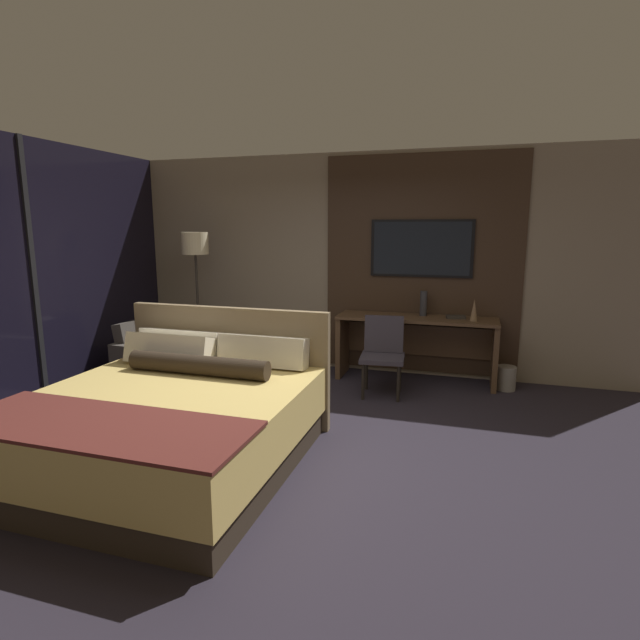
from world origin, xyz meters
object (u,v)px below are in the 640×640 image
at_px(desk_chair, 383,348).
at_px(armchair_by_window, 160,363).
at_px(desk, 416,337).
at_px(tv, 421,248).
at_px(vase_tall, 423,303).
at_px(floor_lamp, 196,255).
at_px(waste_bin, 506,378).
at_px(bed, 172,421).
at_px(book, 456,317).
at_px(vase_short, 474,310).

distance_m(desk_chair, armchair_by_window, 2.69).
xyz_separation_m(desk, armchair_by_window, (-2.94, -1.06, -0.29)).
bearing_deg(tv, vase_tall, -64.88).
bearing_deg(armchair_by_window, vase_tall, -64.70).
distance_m(tv, vase_tall, 0.68).
bearing_deg(armchair_by_window, floor_lamp, -7.02).
bearing_deg(desk, waste_bin, -4.29).
distance_m(desk, desk_chair, 0.69).
bearing_deg(bed, armchair_by_window, 127.06).
height_order(desk_chair, waste_bin, desk_chair).
relative_size(desk, book, 7.89).
relative_size(bed, book, 8.98).
bearing_deg(book, armchair_by_window, -162.39).
height_order(armchair_by_window, vase_short, vase_short).
bearing_deg(tv, armchair_by_window, -156.54).
relative_size(desk_chair, book, 3.65).
bearing_deg(waste_bin, bed, -134.34).
bearing_deg(tv, book, -23.38).
relative_size(vase_tall, vase_short, 1.20).
distance_m(bed, floor_lamp, 2.95).
distance_m(vase_tall, book, 0.42).
bearing_deg(floor_lamp, vase_tall, 8.93).
xyz_separation_m(tv, floor_lamp, (-2.80, -0.59, -0.09)).
height_order(desk_chair, vase_short, vase_short).
height_order(vase_tall, vase_short, vase_tall).
bearing_deg(book, waste_bin, -9.21).
bearing_deg(vase_short, vase_tall, 163.78).
height_order(vase_tall, waste_bin, vase_tall).
bearing_deg(waste_bin, vase_tall, 171.06).
xyz_separation_m(desk, vase_short, (0.66, -0.10, 0.38)).
relative_size(desk, desk_chair, 2.16).
bearing_deg(vase_short, book, 150.65).
distance_m(desk, waste_bin, 1.14).
height_order(floor_lamp, book, floor_lamp).
bearing_deg(desk_chair, floor_lamp, 168.49).
relative_size(desk, tv, 1.53).
bearing_deg(bed, desk_chair, 59.19).
height_order(vase_short, book, vase_short).
bearing_deg(desk, tv, 90.00).
distance_m(bed, desk, 3.25).
height_order(tv, waste_bin, tv).
height_order(armchair_by_window, floor_lamp, floor_lamp).
distance_m(armchair_by_window, vase_tall, 3.28).
relative_size(armchair_by_window, floor_lamp, 0.51).
height_order(desk, floor_lamp, floor_lamp).
bearing_deg(desk, armchair_by_window, -160.18).
height_order(desk, tv, tv).
distance_m(tv, desk_chair, 1.40).
bearing_deg(armchair_by_window, waste_bin, -71.66).
relative_size(desk, armchair_by_window, 2.08).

